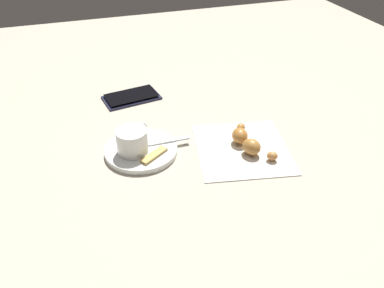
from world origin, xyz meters
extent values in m
plane|color=#B0A692|center=(0.00, 0.00, 0.00)|extent=(1.80, 1.80, 0.00)
cylinder|color=silver|center=(0.09, -0.01, 0.01)|extent=(0.14, 0.14, 0.01)
cylinder|color=silver|center=(0.11, 0.00, 0.04)|extent=(0.06, 0.06, 0.05)
cylinder|color=#3E2416|center=(0.11, 0.00, 0.04)|extent=(0.05, 0.05, 0.00)
torus|color=silver|center=(0.08, -0.03, 0.04)|extent=(0.03, 0.03, 0.03)
cube|color=silver|center=(0.04, -0.01, 0.01)|extent=(0.11, 0.01, 0.00)
ellipsoid|color=silver|center=(0.11, -0.01, 0.02)|extent=(0.03, 0.02, 0.01)
cube|color=tan|center=(0.07, 0.03, 0.01)|extent=(0.06, 0.05, 0.01)
cube|color=silver|center=(-0.10, 0.04, 0.00)|extent=(0.22, 0.22, 0.00)
ellipsoid|color=#AE6F32|center=(-0.13, -0.01, 0.01)|extent=(0.03, 0.03, 0.02)
ellipsoid|color=#AD6F31|center=(-0.11, 0.03, 0.02)|extent=(0.04, 0.04, 0.03)
ellipsoid|color=#AC7435|center=(-0.11, 0.07, 0.02)|extent=(0.05, 0.05, 0.03)
ellipsoid|color=#B97940|center=(-0.14, 0.10, 0.01)|extent=(0.03, 0.03, 0.02)
cube|color=#191A32|center=(0.07, -0.24, 0.00)|extent=(0.14, 0.10, 0.01)
cube|color=black|center=(0.07, -0.24, 0.01)|extent=(0.13, 0.08, 0.00)
camera|label=1|loc=(0.19, 0.63, 0.47)|focal=36.76mm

